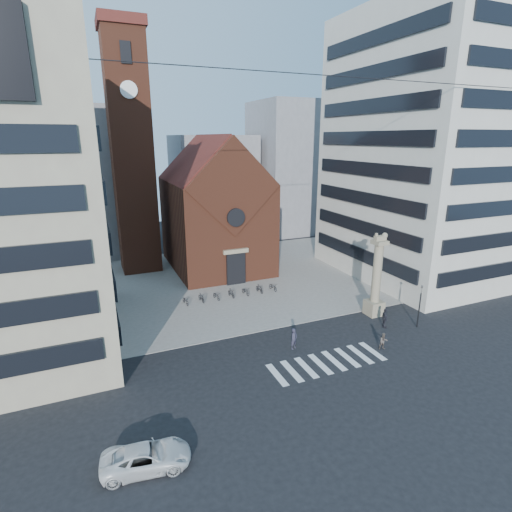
{
  "coord_description": "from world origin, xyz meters",
  "views": [
    {
      "loc": [
        -16.0,
        -27.09,
        17.55
      ],
      "look_at": [
        -1.08,
        8.0,
        6.22
      ],
      "focal_mm": 28.0,
      "sensor_mm": 36.0,
      "label": 1
    }
  ],
  "objects_px": {
    "scooter_0": "(186,300)",
    "pedestrian_0": "(294,339)",
    "lion_column": "(376,283)",
    "pedestrian_1": "(383,341)",
    "traffic_light": "(420,305)",
    "white_car": "(146,457)",
    "pedestrian_2": "(385,318)"
  },
  "relations": [
    {
      "from": "white_car",
      "to": "pedestrian_1",
      "type": "height_order",
      "value": "pedestrian_1"
    },
    {
      "from": "lion_column",
      "to": "pedestrian_1",
      "type": "xyz_separation_m",
      "value": [
        -3.87,
        -6.07,
        -2.7
      ]
    },
    {
      "from": "pedestrian_2",
      "to": "lion_column",
      "type": "bearing_deg",
      "value": 1.69
    },
    {
      "from": "white_car",
      "to": "traffic_light",
      "type": "bearing_deg",
      "value": -66.96
    },
    {
      "from": "lion_column",
      "to": "pedestrian_0",
      "type": "height_order",
      "value": "lion_column"
    },
    {
      "from": "white_car",
      "to": "scooter_0",
      "type": "height_order",
      "value": "white_car"
    },
    {
      "from": "pedestrian_1",
      "to": "lion_column",
      "type": "bearing_deg",
      "value": 71.18
    },
    {
      "from": "lion_column",
      "to": "pedestrian_2",
      "type": "relative_size",
      "value": 4.39
    },
    {
      "from": "pedestrian_2",
      "to": "pedestrian_1",
      "type": "bearing_deg",
      "value": 159.82
    },
    {
      "from": "lion_column",
      "to": "pedestrian_2",
      "type": "height_order",
      "value": "lion_column"
    },
    {
      "from": "traffic_light",
      "to": "pedestrian_1",
      "type": "xyz_separation_m",
      "value": [
        -5.86,
        -2.07,
        -1.53
      ]
    },
    {
      "from": "lion_column",
      "to": "scooter_0",
      "type": "height_order",
      "value": "lion_column"
    },
    {
      "from": "white_car",
      "to": "pedestrian_1",
      "type": "bearing_deg",
      "value": -68.15
    },
    {
      "from": "white_car",
      "to": "pedestrian_2",
      "type": "relative_size",
      "value": 2.45
    },
    {
      "from": "scooter_0",
      "to": "white_car",
      "type": "bearing_deg",
      "value": -116.64
    },
    {
      "from": "white_car",
      "to": "scooter_0",
      "type": "bearing_deg",
      "value": -11.13
    },
    {
      "from": "traffic_light",
      "to": "pedestrian_1",
      "type": "relative_size",
      "value": 2.83
    },
    {
      "from": "pedestrian_0",
      "to": "scooter_0",
      "type": "relative_size",
      "value": 1.16
    },
    {
      "from": "traffic_light",
      "to": "white_car",
      "type": "xyz_separation_m",
      "value": [
        -26.56,
        -7.3,
        -1.61
      ]
    },
    {
      "from": "pedestrian_2",
      "to": "pedestrian_0",
      "type": "bearing_deg",
      "value": 112.06
    },
    {
      "from": "lion_column",
      "to": "traffic_light",
      "type": "distance_m",
      "value": 4.62
    },
    {
      "from": "lion_column",
      "to": "traffic_light",
      "type": "bearing_deg",
      "value": -63.54
    },
    {
      "from": "pedestrian_1",
      "to": "scooter_0",
      "type": "xyz_separation_m",
      "value": [
        -13.42,
        16.16,
        -0.28
      ]
    },
    {
      "from": "white_car",
      "to": "pedestrian_2",
      "type": "distance_m",
      "value": 25.04
    },
    {
      "from": "traffic_light",
      "to": "pedestrian_0",
      "type": "xyz_separation_m",
      "value": [
        -12.91,
        1.03,
        -1.34
      ]
    },
    {
      "from": "white_car",
      "to": "scooter_0",
      "type": "xyz_separation_m",
      "value": [
        7.28,
        21.39,
        -0.2
      ]
    },
    {
      "from": "traffic_light",
      "to": "pedestrian_1",
      "type": "bearing_deg",
      "value": -160.55
    },
    {
      "from": "lion_column",
      "to": "scooter_0",
      "type": "distance_m",
      "value": 20.24
    },
    {
      "from": "pedestrian_0",
      "to": "white_car",
      "type": "bearing_deg",
      "value": -172.24
    },
    {
      "from": "pedestrian_0",
      "to": "scooter_0",
      "type": "bearing_deg",
      "value": 92.4
    },
    {
      "from": "traffic_light",
      "to": "pedestrian_2",
      "type": "height_order",
      "value": "traffic_light"
    },
    {
      "from": "scooter_0",
      "to": "pedestrian_0",
      "type": "bearing_deg",
      "value": -71.82
    }
  ]
}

